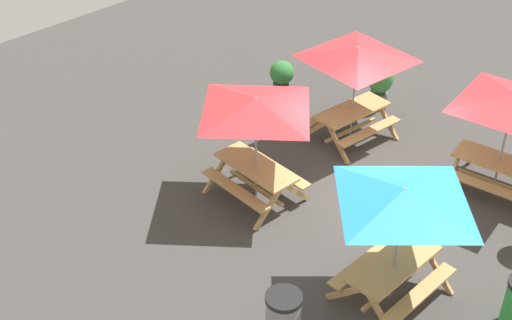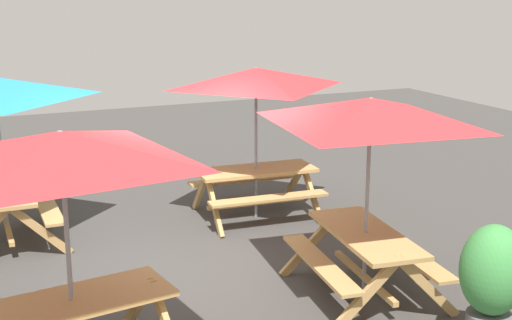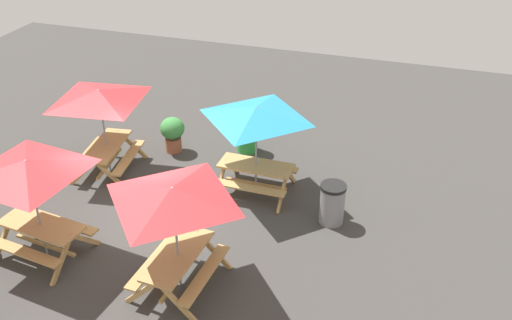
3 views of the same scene
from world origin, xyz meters
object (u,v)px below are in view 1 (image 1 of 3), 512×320
(potted_plant_0, at_px, (380,80))
(potted_plant_2, at_px, (282,77))
(trash_bin_gray, at_px, (283,319))
(picnic_table_1, at_px, (403,204))
(picnic_table_0, at_px, (256,112))
(picnic_table_3, at_px, (357,60))
(picnic_table_2, at_px, (512,108))

(potted_plant_0, distance_m, potted_plant_2, 2.41)
(trash_bin_gray, xyz_separation_m, potted_plant_0, (7.10, 3.35, 0.24))
(picnic_table_1, xyz_separation_m, trash_bin_gray, (-2.01, 0.65, -1.49))
(potted_plant_0, bearing_deg, picnic_table_0, -175.15)
(picnic_table_3, relative_size, potted_plant_2, 2.83)
(picnic_table_1, height_order, picnic_table_3, same)
(picnic_table_2, height_order, potted_plant_2, picnic_table_2)
(picnic_table_3, bearing_deg, picnic_table_1, -127.16)
(picnic_table_0, distance_m, trash_bin_gray, 4.10)
(trash_bin_gray, bearing_deg, picnic_table_0, 50.75)
(picnic_table_1, height_order, potted_plant_0, picnic_table_1)
(picnic_table_2, bearing_deg, picnic_table_0, 38.13)
(picnic_table_2, bearing_deg, picnic_table_3, -0.65)
(trash_bin_gray, xyz_separation_m, potted_plant_2, (5.80, 5.36, 0.07))
(picnic_table_0, distance_m, potted_plant_0, 4.87)
(picnic_table_3, xyz_separation_m, trash_bin_gray, (-5.50, -2.95, -1.49))
(picnic_table_3, bearing_deg, picnic_table_0, -173.07)
(picnic_table_0, distance_m, potted_plant_2, 4.39)
(potted_plant_0, bearing_deg, picnic_table_1, -141.88)
(picnic_table_3, xyz_separation_m, potted_plant_0, (1.61, 0.40, -1.25))
(potted_plant_0, bearing_deg, trash_bin_gray, -154.74)
(picnic_table_0, bearing_deg, picnic_table_1, 177.29)
(picnic_table_1, bearing_deg, picnic_table_0, 84.37)
(picnic_table_1, xyz_separation_m, potted_plant_2, (3.79, 6.01, -1.42))
(picnic_table_1, xyz_separation_m, picnic_table_2, (3.94, 0.23, 0.00))
(trash_bin_gray, bearing_deg, potted_plant_2, 42.78)
(picnic_table_1, bearing_deg, trash_bin_gray, 162.96)
(picnic_table_2, relative_size, picnic_table_3, 1.00)
(picnic_table_0, height_order, potted_plant_0, picnic_table_0)
(trash_bin_gray, relative_size, potted_plant_0, 0.75)
(picnic_table_2, distance_m, potted_plant_0, 4.13)
(picnic_table_0, xyz_separation_m, trash_bin_gray, (-2.41, -2.95, -1.49))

